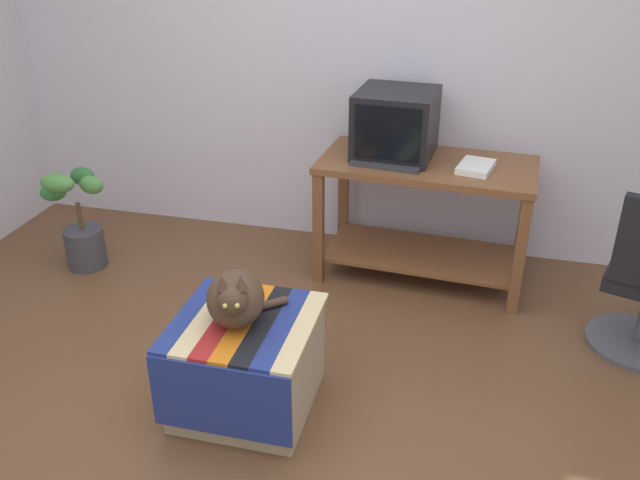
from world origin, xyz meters
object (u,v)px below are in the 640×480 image
at_px(ottoman_with_blanket, 246,363).
at_px(cat, 236,298).
at_px(desk, 425,200).
at_px(tv_monitor, 396,124).
at_px(potted_plant, 79,224).
at_px(book, 476,167).
at_px(keyboard, 386,164).

bearing_deg(ottoman_with_blanket, cat, -133.49).
distance_m(desk, tv_monitor, 0.48).
bearing_deg(potted_plant, desk, 11.40).
xyz_separation_m(desk, ottoman_with_blanket, (-0.63, -1.40, -0.27)).
height_order(tv_monitor, book, tv_monitor).
relative_size(book, ottoman_with_blanket, 0.39).
height_order(desk, cat, cat).
distance_m(desk, ottoman_with_blanket, 1.56).
distance_m(ottoman_with_blanket, potted_plant, 1.75).
height_order(cat, potted_plant, cat).
bearing_deg(desk, potted_plant, -164.90).
distance_m(keyboard, book, 0.50).
distance_m(tv_monitor, ottoman_with_blanket, 1.68).
bearing_deg(keyboard, ottoman_with_blanket, -101.03).
relative_size(keyboard, potted_plant, 0.59).
height_order(keyboard, potted_plant, keyboard).
relative_size(book, potted_plant, 0.37).
bearing_deg(ottoman_with_blanket, book, 56.03).
height_order(desk, tv_monitor, tv_monitor).
xyz_separation_m(tv_monitor, ottoman_with_blanket, (-0.42, -1.47, -0.70)).
bearing_deg(tv_monitor, keyboard, -90.78).
distance_m(cat, potted_plant, 1.77).
bearing_deg(keyboard, cat, -101.58).
height_order(tv_monitor, keyboard, tv_monitor).
xyz_separation_m(desk, book, (0.27, -0.06, 0.26)).
relative_size(desk, cat, 3.27).
bearing_deg(tv_monitor, ottoman_with_blanket, -102.40).
relative_size(desk, ottoman_with_blanket, 2.00).
bearing_deg(potted_plant, ottoman_with_blanket, -34.24).
bearing_deg(cat, keyboard, 55.61).
bearing_deg(book, potted_plant, -159.93).
height_order(ottoman_with_blanket, cat, cat).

